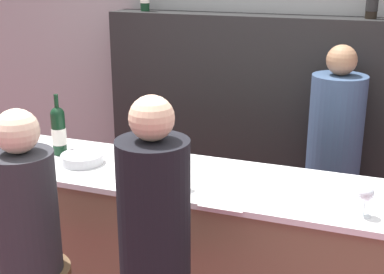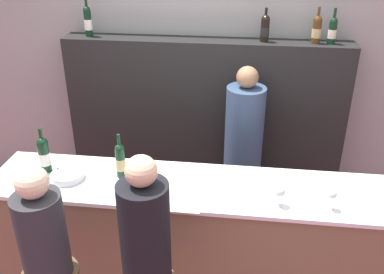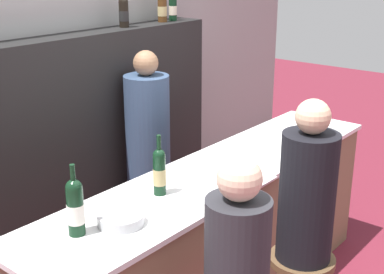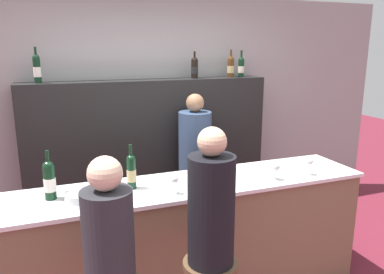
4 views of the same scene
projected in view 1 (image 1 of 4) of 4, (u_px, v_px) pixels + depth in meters
wall_back at (293, 67)px, 3.98m from camera, size 6.40×0.05×2.60m
bar_counter at (232, 268)px, 2.84m from camera, size 2.85×0.61×1.00m
back_bar_cabinet at (284, 133)px, 3.92m from camera, size 2.67×0.28×1.69m
wine_bottle_counter_0 at (59, 130)px, 3.03m from camera, size 0.08×0.08×0.35m
wine_bottle_counter_1 at (150, 143)px, 2.84m from camera, size 0.07×0.07×0.34m
wine_bottle_backbar_1 at (372, 0)px, 3.45m from camera, size 0.08×0.08×0.29m
wine_glass_0 at (182, 170)px, 2.57m from camera, size 0.07×0.07×0.14m
wine_glass_1 at (366, 194)px, 2.29m from camera, size 0.07×0.07×0.14m
metal_bowl at (82, 159)px, 2.92m from camera, size 0.23×0.23×0.05m
tasting_menu at (229, 196)px, 2.52m from camera, size 0.21×0.30×0.00m
guest_seated_left at (24, 203)px, 2.33m from camera, size 0.29×0.29×0.76m
guest_seated_right at (154, 214)px, 2.11m from camera, size 0.29×0.29×0.87m
bartender at (332, 173)px, 3.52m from camera, size 0.35×0.35×1.57m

